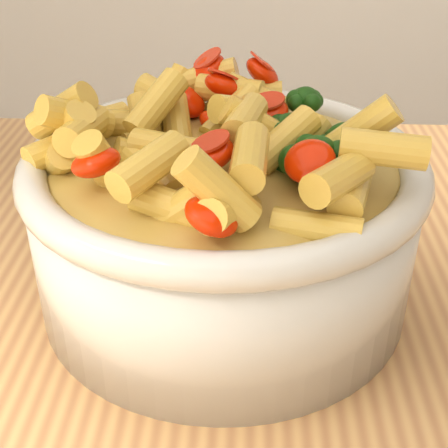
{
  "coord_description": "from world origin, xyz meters",
  "views": [
    {
      "loc": [
        0.12,
        -0.3,
        1.18
      ],
      "look_at": [
        0.1,
        0.07,
        0.96
      ],
      "focal_mm": 50.0,
      "sensor_mm": 36.0,
      "label": 1
    }
  ],
  "objects": [
    {
      "name": "serving_bowl",
      "position": [
        0.1,
        0.07,
        0.96
      ],
      "size": [
        0.27,
        0.27,
        0.12
      ],
      "color": "silver",
      "rests_on": "table"
    },
    {
      "name": "pasta_salad",
      "position": [
        0.1,
        0.07,
        1.03
      ],
      "size": [
        0.21,
        0.21,
        0.05
      ],
      "color": "#FFD950",
      "rests_on": "serving_bowl"
    }
  ]
}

